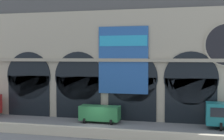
{
  "coord_description": "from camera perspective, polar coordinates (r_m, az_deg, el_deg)",
  "views": [
    {
      "loc": [
        11.74,
        -37.13,
        8.7
      ],
      "look_at": [
        1.04,
        5.0,
        6.78
      ],
      "focal_mm": 51.58,
      "sensor_mm": 36.0,
      "label": 1
    }
  ],
  "objects": [
    {
      "name": "station_building",
      "position": [
        45.66,
        -0.58,
        2.56
      ],
      "size": [
        39.62,
        4.45,
        18.05
      ],
      "color": "#B2A891",
      "rests_on": "ground"
    },
    {
      "name": "van_center",
      "position": [
        42.15,
        -2.19,
        -7.66
      ],
      "size": [
        5.2,
        2.48,
        2.2
      ],
      "color": "#2D7A42",
      "rests_on": "ground"
    },
    {
      "name": "quay_parapet_wall",
      "position": [
        35.29,
        -5.7,
        -10.88
      ],
      "size": [
        90.0,
        0.7,
        1.05
      ],
      "primitive_type": "cube",
      "color": "beige",
      "rests_on": "ground"
    },
    {
      "name": "ground_plane",
      "position": [
        39.9,
        -3.27,
        -10.07
      ],
      "size": [
        200.0,
        200.0,
        0.0
      ],
      "primitive_type": "plane",
      "color": "slate"
    }
  ]
}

